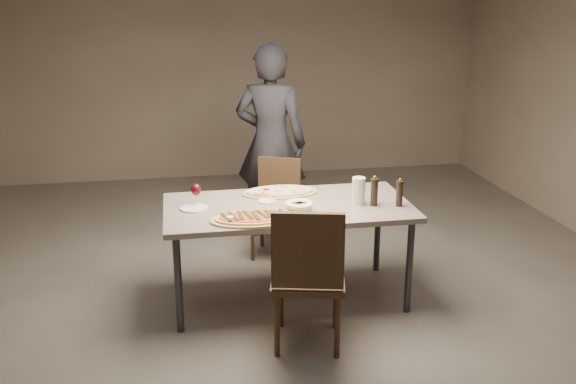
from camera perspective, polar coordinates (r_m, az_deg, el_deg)
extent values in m
plane|color=#5E5851|center=(4.99, 0.00, -9.35)|extent=(7.00, 7.00, 0.00)
plane|color=gray|center=(7.96, -4.55, 11.33)|extent=(6.00, 0.00, 6.00)
cube|color=gray|center=(4.70, 0.00, -1.39)|extent=(1.80, 0.90, 0.04)
cylinder|color=#333335|center=(4.44, -9.72, -8.11)|extent=(0.05, 0.05, 0.71)
cylinder|color=#333335|center=(4.72, 10.73, -6.55)|extent=(0.05, 0.05, 0.71)
cylinder|color=#333335|center=(5.11, -9.86, -4.55)|extent=(0.05, 0.05, 0.71)
cylinder|color=#333335|center=(5.36, 7.97, -3.40)|extent=(0.05, 0.05, 0.71)
ellipsoid|color=white|center=(4.37, -0.63, -2.05)|extent=(0.05, 0.05, 0.01)
ellipsoid|color=white|center=(4.32, -1.04, -2.30)|extent=(0.05, 0.05, 0.01)
ellipsoid|color=white|center=(4.36, -5.18, -2.18)|extent=(0.05, 0.05, 0.01)
cube|color=#1F3516|center=(4.36, -5.50, -2.24)|extent=(0.07, 0.18, 0.01)
cube|color=#1F3516|center=(4.37, -4.86, -2.15)|extent=(0.06, 0.18, 0.01)
cube|color=#1F3516|center=(4.38, -4.23, -2.09)|extent=(0.03, 0.18, 0.01)
cube|color=#1F3516|center=(4.39, -3.59, -2.03)|extent=(0.06, 0.18, 0.01)
cube|color=#1F3516|center=(4.38, -2.91, -2.10)|extent=(0.05, 0.18, 0.01)
cube|color=#1F3516|center=(4.40, -2.31, -1.96)|extent=(0.08, 0.17, 0.01)
cube|color=#1F3516|center=(4.40, -1.64, -1.99)|extent=(0.06, 0.18, 0.01)
cube|color=#1F3516|center=(4.39, -0.96, -2.03)|extent=(0.08, 0.18, 0.01)
cube|color=#1F3516|center=(4.42, -0.37, -1.88)|extent=(0.05, 0.18, 0.01)
cylinder|color=#D58589|center=(4.96, -1.98, 0.28)|extent=(0.07, 0.07, 0.00)
cylinder|color=#D58589|center=(4.86, -2.61, -0.10)|extent=(0.07, 0.07, 0.00)
cylinder|color=#D58589|center=(4.95, 1.31, 0.25)|extent=(0.07, 0.07, 0.00)
cylinder|color=#D58589|center=(5.02, -0.34, 0.51)|extent=(0.07, 0.07, 0.00)
cylinder|color=#D58589|center=(4.93, -1.89, 0.17)|extent=(0.07, 0.07, 0.00)
cylinder|color=#D58589|center=(4.90, -0.86, 0.09)|extent=(0.07, 0.07, 0.00)
cylinder|color=#D58589|center=(4.89, 0.56, 0.06)|extent=(0.07, 0.07, 0.00)
cylinder|color=#D58589|center=(4.85, -1.97, -0.12)|extent=(0.07, 0.07, 0.00)
cylinder|color=beige|center=(4.54, 0.99, -1.36)|extent=(0.17, 0.17, 0.07)
torus|color=beige|center=(4.54, 1.00, -1.08)|extent=(0.20, 0.20, 0.03)
cube|color=#A88044|center=(4.54, 1.29, -1.17)|extent=(0.06, 0.05, 0.04)
cube|color=#A88044|center=(4.56, 0.94, -1.10)|extent=(0.05, 0.06, 0.04)
cube|color=#A88044|center=(4.54, 0.70, -1.21)|extent=(0.06, 0.05, 0.04)
cube|color=#A88044|center=(4.52, 1.05, -1.29)|extent=(0.05, 0.06, 0.04)
cylinder|color=white|center=(4.75, -1.89, -0.84)|extent=(0.13, 0.13, 0.01)
cylinder|color=#ABB643|center=(4.75, -1.89, -0.80)|extent=(0.09, 0.09, 0.00)
cylinder|color=black|center=(4.70, 7.67, -0.13)|extent=(0.05, 0.05, 0.18)
cylinder|color=black|center=(4.67, 7.72, 1.07)|extent=(0.06, 0.06, 0.02)
sphere|color=gold|center=(4.66, 7.74, 1.32)|extent=(0.02, 0.02, 0.02)
cylinder|color=black|center=(4.72, 9.87, -0.25)|extent=(0.05, 0.05, 0.17)
cylinder|color=black|center=(4.69, 9.93, 0.86)|extent=(0.05, 0.05, 0.02)
sphere|color=gold|center=(4.68, 9.95, 1.09)|extent=(0.02, 0.02, 0.02)
cylinder|color=silver|center=(4.71, 6.29, 0.09)|extent=(0.10, 0.10, 0.20)
cylinder|color=silver|center=(4.74, -8.12, -1.15)|extent=(0.06, 0.06, 0.01)
cylinder|color=silver|center=(4.72, -8.14, -0.67)|extent=(0.01, 0.01, 0.08)
ellipsoid|color=#41090D|center=(4.70, -8.18, 0.22)|extent=(0.07, 0.07, 0.09)
cylinder|color=white|center=(4.66, -8.36, -1.43)|extent=(0.20, 0.20, 0.01)
cube|color=#3B2818|center=(4.22, 1.80, -7.72)|extent=(0.56, 0.56, 0.04)
cylinder|color=#3B2818|center=(4.16, -0.98, -11.77)|extent=(0.04, 0.04, 0.44)
cylinder|color=#3B2818|center=(4.16, 4.40, -11.87)|extent=(0.04, 0.04, 0.44)
cylinder|color=#3B2818|center=(4.50, -0.65, -9.38)|extent=(0.04, 0.04, 0.44)
cylinder|color=#3B2818|center=(4.50, 4.29, -9.47)|extent=(0.04, 0.04, 0.44)
cube|color=#3B2818|center=(3.90, 1.77, -5.24)|extent=(0.44, 0.14, 0.49)
cube|color=#3B2818|center=(5.60, -1.15, -1.89)|extent=(0.52, 0.52, 0.04)
cylinder|color=#3B2818|center=(5.79, 0.80, -3.38)|extent=(0.03, 0.03, 0.37)
cylinder|color=#3B2818|center=(5.86, -2.35, -3.15)|extent=(0.03, 0.03, 0.37)
cylinder|color=#3B2818|center=(5.49, 0.15, -4.58)|extent=(0.03, 0.03, 0.37)
cylinder|color=#3B2818|center=(5.56, -3.17, -4.32)|extent=(0.03, 0.03, 0.37)
cube|color=#3B2818|center=(5.70, -0.76, 1.04)|extent=(0.37, 0.18, 0.42)
imported|color=black|center=(5.93, -1.55, 4.40)|extent=(0.78, 0.65, 1.81)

